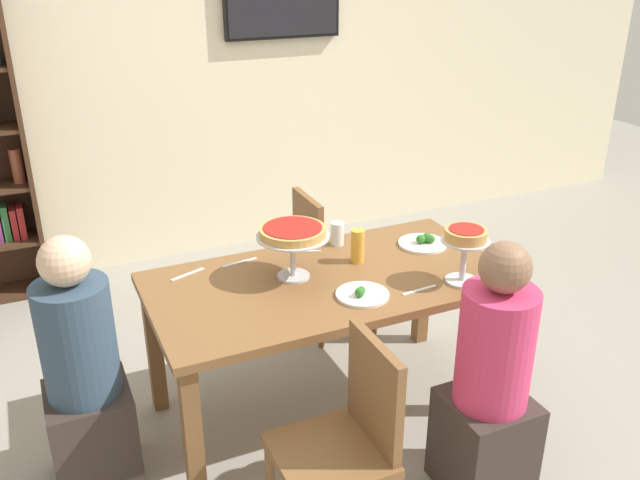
{
  "coord_description": "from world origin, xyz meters",
  "views": [
    {
      "loc": [
        -1.18,
        -2.51,
        2.16
      ],
      "look_at": [
        0.0,
        0.1,
        0.89
      ],
      "focal_mm": 38.03,
      "sensor_mm": 36.0,
      "label": 1
    }
  ],
  "objects_px": {
    "chair_far_right": "(325,256)",
    "cutlery_fork_near": "(240,262)",
    "television": "(282,3)",
    "salad_plate_near_diner": "(362,294)",
    "diner_near_right": "(490,391)",
    "deep_dish_pizza_stand": "(293,235)",
    "cutlery_fork_far": "(302,252)",
    "salad_plate_far_diner": "(423,242)",
    "cutlery_knife_far": "(188,274)",
    "water_glass_clear_near": "(337,234)",
    "personal_pizza_stand": "(465,242)",
    "chair_near_left": "(347,438)",
    "diner_head_west": "(85,383)",
    "dining_table": "(329,295)",
    "cutlery_knife_near": "(419,290)",
    "beer_glass_amber_tall": "(358,246)"
  },
  "relations": [
    {
      "from": "chair_far_right",
      "to": "cutlery_fork_near",
      "type": "distance_m",
      "value": 0.78
    },
    {
      "from": "television",
      "to": "salad_plate_near_diner",
      "type": "relative_size",
      "value": 3.61
    },
    {
      "from": "diner_near_right",
      "to": "deep_dish_pizza_stand",
      "type": "distance_m",
      "value": 1.07
    },
    {
      "from": "cutlery_fork_far",
      "to": "cutlery_fork_near",
      "type": "bearing_deg",
      "value": 20.77
    },
    {
      "from": "deep_dish_pizza_stand",
      "to": "cutlery_fork_far",
      "type": "relative_size",
      "value": 1.84
    },
    {
      "from": "diner_near_right",
      "to": "salad_plate_far_diner",
      "type": "height_order",
      "value": "diner_near_right"
    },
    {
      "from": "salad_plate_far_diner",
      "to": "cutlery_knife_far",
      "type": "bearing_deg",
      "value": 172.04
    },
    {
      "from": "chair_far_right",
      "to": "salad_plate_near_diner",
      "type": "xyz_separation_m",
      "value": [
        -0.25,
        -0.93,
        0.27
      ]
    },
    {
      "from": "salad_plate_near_diner",
      "to": "salad_plate_far_diner",
      "type": "height_order",
      "value": "salad_plate_far_diner"
    },
    {
      "from": "water_glass_clear_near",
      "to": "chair_far_right",
      "type": "bearing_deg",
      "value": 73.78
    },
    {
      "from": "diner_near_right",
      "to": "cutlery_fork_near",
      "type": "height_order",
      "value": "diner_near_right"
    },
    {
      "from": "deep_dish_pizza_stand",
      "to": "personal_pizza_stand",
      "type": "relative_size",
      "value": 1.26
    },
    {
      "from": "chair_near_left",
      "to": "salad_plate_near_diner",
      "type": "bearing_deg",
      "value": -32.11
    },
    {
      "from": "chair_near_left",
      "to": "water_glass_clear_near",
      "type": "distance_m",
      "value": 1.21
    },
    {
      "from": "diner_head_west",
      "to": "chair_far_right",
      "type": "relative_size",
      "value": 1.32
    },
    {
      "from": "dining_table",
      "to": "salad_plate_near_diner",
      "type": "xyz_separation_m",
      "value": [
        0.06,
        -0.22,
        0.1
      ]
    },
    {
      "from": "chair_far_right",
      "to": "cutlery_knife_far",
      "type": "height_order",
      "value": "chair_far_right"
    },
    {
      "from": "salad_plate_near_diner",
      "to": "cutlery_fork_near",
      "type": "relative_size",
      "value": 1.3
    },
    {
      "from": "salad_plate_near_diner",
      "to": "chair_near_left",
      "type": "bearing_deg",
      "value": -122.11
    },
    {
      "from": "chair_near_left",
      "to": "personal_pizza_stand",
      "type": "relative_size",
      "value": 3.31
    },
    {
      "from": "personal_pizza_stand",
      "to": "cutlery_knife_near",
      "type": "relative_size",
      "value": 1.46
    },
    {
      "from": "personal_pizza_stand",
      "to": "cutlery_knife_near",
      "type": "bearing_deg",
      "value": 178.43
    },
    {
      "from": "chair_far_right",
      "to": "personal_pizza_stand",
      "type": "relative_size",
      "value": 3.31
    },
    {
      "from": "diner_near_right",
      "to": "cutlery_knife_near",
      "type": "xyz_separation_m",
      "value": [
        -0.06,
        0.46,
        0.25
      ]
    },
    {
      "from": "personal_pizza_stand",
      "to": "deep_dish_pizza_stand",
      "type": "bearing_deg",
      "value": 152.1
    },
    {
      "from": "diner_head_west",
      "to": "television",
      "type": "bearing_deg",
      "value": 50.63
    },
    {
      "from": "dining_table",
      "to": "personal_pizza_stand",
      "type": "relative_size",
      "value": 6.28
    },
    {
      "from": "television",
      "to": "salad_plate_far_diner",
      "type": "distance_m",
      "value": 2.22
    },
    {
      "from": "beer_glass_amber_tall",
      "to": "cutlery_fork_near",
      "type": "relative_size",
      "value": 0.92
    },
    {
      "from": "dining_table",
      "to": "water_glass_clear_near",
      "type": "bearing_deg",
      "value": 58.54
    },
    {
      "from": "diner_head_west",
      "to": "chair_near_left",
      "type": "bearing_deg",
      "value": -41.4
    },
    {
      "from": "personal_pizza_stand",
      "to": "cutlery_fork_far",
      "type": "distance_m",
      "value": 0.83
    },
    {
      "from": "personal_pizza_stand",
      "to": "cutlery_fork_near",
      "type": "height_order",
      "value": "personal_pizza_stand"
    },
    {
      "from": "salad_plate_far_diner",
      "to": "cutlery_fork_far",
      "type": "distance_m",
      "value": 0.62
    },
    {
      "from": "salad_plate_near_diner",
      "to": "beer_glass_amber_tall",
      "type": "relative_size",
      "value": 1.42
    },
    {
      "from": "diner_head_west",
      "to": "cutlery_knife_near",
      "type": "relative_size",
      "value": 6.39
    },
    {
      "from": "television",
      "to": "deep_dish_pizza_stand",
      "type": "xyz_separation_m",
      "value": [
        -0.77,
        -2.03,
        -0.81
      ]
    },
    {
      "from": "dining_table",
      "to": "cutlery_fork_near",
      "type": "relative_size",
      "value": 9.15
    },
    {
      "from": "diner_head_west",
      "to": "diner_near_right",
      "type": "height_order",
      "value": "same"
    },
    {
      "from": "television",
      "to": "water_glass_clear_near",
      "type": "relative_size",
      "value": 7.09
    },
    {
      "from": "diner_near_right",
      "to": "chair_far_right",
      "type": "bearing_deg",
      "value": 2.58
    },
    {
      "from": "chair_near_left",
      "to": "television",
      "type": "bearing_deg",
      "value": -17.47
    },
    {
      "from": "cutlery_fork_near",
      "to": "salad_plate_far_diner",
      "type": "bearing_deg",
      "value": 159.74
    },
    {
      "from": "diner_near_right",
      "to": "beer_glass_amber_tall",
      "type": "height_order",
      "value": "diner_near_right"
    },
    {
      "from": "salad_plate_far_diner",
      "to": "chair_far_right",
      "type": "bearing_deg",
      "value": 116.4
    },
    {
      "from": "dining_table",
      "to": "deep_dish_pizza_stand",
      "type": "distance_m",
      "value": 0.34
    },
    {
      "from": "dining_table",
      "to": "salad_plate_far_diner",
      "type": "bearing_deg",
      "value": 12.71
    },
    {
      "from": "cutlery_fork_near",
      "to": "chair_near_left",
      "type": "bearing_deg",
      "value": 83.82
    },
    {
      "from": "cutlery_knife_far",
      "to": "diner_head_west",
      "type": "bearing_deg",
      "value": 9.73
    },
    {
      "from": "beer_glass_amber_tall",
      "to": "cutlery_fork_far",
      "type": "bearing_deg",
      "value": 133.67
    }
  ]
}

